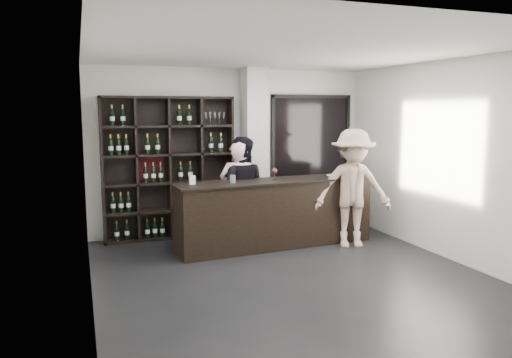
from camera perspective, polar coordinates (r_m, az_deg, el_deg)
name	(u,v)px	position (r m, az deg, el deg)	size (l,w,h in m)	color
floor	(292,277)	(6.70, 4.14, -11.13)	(5.00, 5.50, 0.01)	black
wine_shelf	(169,168)	(8.53, -9.92, 1.22)	(2.20, 0.35, 2.40)	black
structural_column	(255,151)	(8.79, -0.16, 3.17)	(0.40, 0.40, 2.90)	silver
glass_panel	(311,151)	(9.46, 6.27, 3.16)	(1.60, 0.08, 2.10)	black
tasting_counter	(276,213)	(7.97, 2.31, -3.93)	(3.28, 0.68, 1.08)	black
taster_pink	(238,193)	(8.13, -2.03, -1.59)	(0.61, 0.40, 1.67)	#FFC2D4
taster_black	(240,190)	(8.18, -1.79, -1.26)	(0.85, 0.66, 1.75)	black
customer	(353,188)	(8.06, 10.99, -1.07)	(1.22, 0.70, 1.88)	tan
wine_glass	(275,173)	(7.84, 2.14, 0.67)	(0.09, 0.09, 0.22)	white
spit_cup	(233,179)	(7.56, -2.69, 0.01)	(0.09, 0.09, 0.12)	#ABBBCA
napkin_stack	(332,175)	(8.43, 8.63, 0.42)	(0.12, 0.12, 0.02)	white
card_stand	(192,180)	(7.45, -7.31, -0.11)	(0.09, 0.04, 0.13)	white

